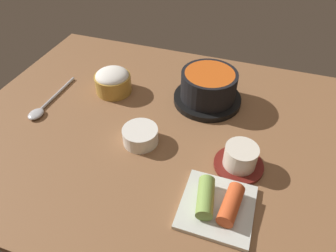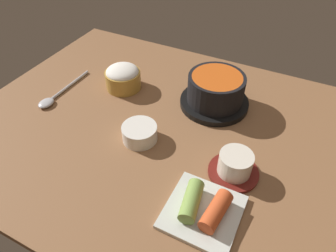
% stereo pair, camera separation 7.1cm
% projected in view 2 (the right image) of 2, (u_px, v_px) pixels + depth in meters
% --- Properties ---
extents(dining_table, '(1.00, 0.76, 0.02)m').
position_uv_depth(dining_table, '(164.00, 130.00, 0.76)').
color(dining_table, brown).
rests_on(dining_table, ground).
extents(stone_pot, '(0.18, 0.18, 0.09)m').
position_uv_depth(stone_pot, '(215.00, 91.00, 0.79)').
color(stone_pot, black).
rests_on(stone_pot, dining_table).
extents(rice_bowl, '(0.10, 0.10, 0.07)m').
position_uv_depth(rice_bowl, '(123.00, 77.00, 0.85)').
color(rice_bowl, '#B78C38').
rests_on(rice_bowl, dining_table).
extents(tea_cup_with_saucer, '(0.11, 0.11, 0.06)m').
position_uv_depth(tea_cup_with_saucer, '(235.00, 165.00, 0.63)').
color(tea_cup_with_saucer, maroon).
rests_on(tea_cup_with_saucer, dining_table).
extents(banchan_cup_center, '(0.08, 0.08, 0.04)m').
position_uv_depth(banchan_cup_center, '(140.00, 133.00, 0.71)').
color(banchan_cup_center, white).
rests_on(banchan_cup_center, dining_table).
extents(kimchi_plate, '(0.14, 0.14, 0.04)m').
position_uv_depth(kimchi_plate, '(203.00, 209.00, 0.56)').
color(kimchi_plate, silver).
rests_on(kimchi_plate, dining_table).
extents(spoon, '(0.04, 0.20, 0.01)m').
position_uv_depth(spoon, '(54.00, 97.00, 0.83)').
color(spoon, '#B7B7BC').
rests_on(spoon, dining_table).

